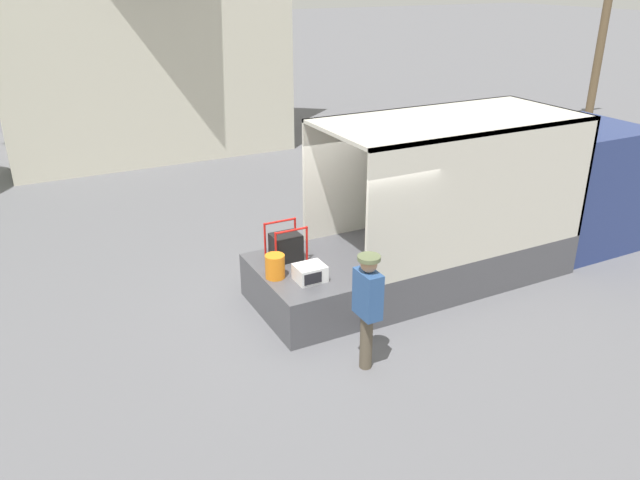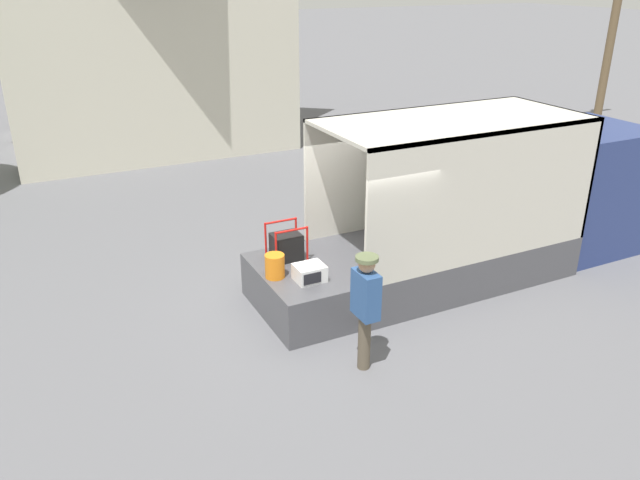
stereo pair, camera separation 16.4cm
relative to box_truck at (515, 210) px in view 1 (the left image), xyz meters
name	(u,v)px [view 1 (the left image)]	position (x,y,z in m)	size (l,w,h in m)	color
ground_plane	(331,303)	(-4.00, 0.00, -1.00)	(160.00, 160.00, 0.00)	slate
box_truck	(515,210)	(0.00, 0.00, 0.00)	(6.63, 2.16, 2.96)	navy
tailgate_deck	(298,291)	(-4.63, 0.00, -0.62)	(1.25, 2.05, 0.76)	#4C4C51
microwave	(310,273)	(-4.61, -0.42, -0.11)	(0.46, 0.40, 0.26)	white
portable_generator	(287,246)	(-4.60, 0.47, 0.00)	(0.59, 0.49, 0.62)	black
orange_bucket	(275,266)	(-5.05, -0.07, -0.05)	(0.31, 0.31, 0.39)	orange
worker_person	(368,301)	(-4.46, -1.87, 0.08)	(0.31, 0.44, 1.75)	brown
house_backdrop	(127,10)	(-4.36, 12.67, 3.10)	(8.58, 6.94, 8.06)	beige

